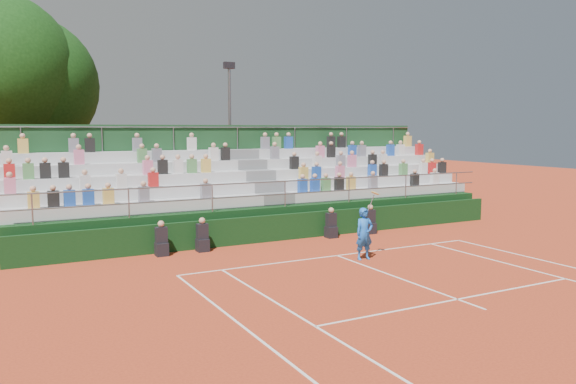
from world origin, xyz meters
TOP-DOWN VIEW (x-y plane):
  - ground at (0.00, 0.00)m, footprint 90.00×90.00m
  - courtside_wall at (0.00, 3.20)m, footprint 20.00×0.15m
  - line_officials at (-1.02, 2.75)m, footprint 8.95×0.40m
  - grandstand at (0.00, 6.44)m, footprint 20.00×5.20m
  - tennis_player at (0.48, -0.86)m, footprint 0.85×0.45m
  - tree_east at (-8.42, 13.61)m, footprint 6.51×6.51m
  - floodlight_mast at (1.53, 13.14)m, footprint 0.60×0.25m

SIDE VIEW (x-z plane):
  - ground at x=0.00m, z-range 0.00..0.00m
  - line_officials at x=-1.02m, z-range -0.12..1.07m
  - courtside_wall at x=0.00m, z-range 0.00..1.00m
  - tennis_player at x=0.48m, z-range -0.26..1.96m
  - grandstand at x=0.00m, z-range -1.12..3.28m
  - floodlight_mast at x=1.53m, z-range 0.67..8.47m
  - tree_east at x=-8.42m, z-range 1.47..10.94m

